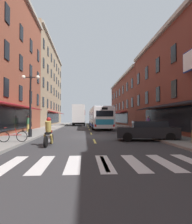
# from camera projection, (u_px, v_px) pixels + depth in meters

# --- Properties ---
(ground_plane) EXTENTS (34.80, 80.00, 0.10)m
(ground_plane) POSITION_uv_depth(u_px,v_px,m) (92.00, 137.00, 16.99)
(ground_plane) COLOR #333335
(lane_centre_dashes) EXTENTS (0.14, 73.90, 0.01)m
(lane_centre_dashes) POSITION_uv_depth(u_px,v_px,m) (92.00, 137.00, 16.74)
(lane_centre_dashes) COLOR #DBCC4C
(lane_centre_dashes) RESTS_ON ground
(crosswalk_near) EXTENTS (7.10, 2.80, 0.01)m
(crosswalk_near) POSITION_uv_depth(u_px,v_px,m) (104.00, 163.00, 7.02)
(crosswalk_near) COLOR silver
(crosswalk_near) RESTS_ON ground
(sidewalk_left) EXTENTS (3.00, 80.00, 0.14)m
(sidewalk_left) POSITION_uv_depth(u_px,v_px,m) (23.00, 136.00, 16.63)
(sidewalk_left) COLOR gray
(sidewalk_left) RESTS_ON ground
(sidewalk_right) EXTENTS (3.00, 80.00, 0.14)m
(sidewalk_right) POSITION_uv_depth(u_px,v_px,m) (159.00, 135.00, 17.36)
(sidewalk_right) COLOR gray
(sidewalk_right) RESTS_ON ground
(transit_bus) EXTENTS (2.80, 12.48, 3.07)m
(transit_bus) POSITION_uv_depth(u_px,v_px,m) (100.00, 118.00, 29.25)
(transit_bus) COLOR white
(transit_bus) RESTS_ON ground
(box_truck) EXTENTS (2.53, 6.72, 4.16)m
(box_truck) POSITION_uv_depth(u_px,v_px,m) (79.00, 115.00, 39.87)
(box_truck) COLOR white
(box_truck) RESTS_ON ground
(sedan_near) EXTENTS (1.99, 4.33, 1.38)m
(sedan_near) POSITION_uv_depth(u_px,v_px,m) (80.00, 121.00, 48.49)
(sedan_near) COLOR black
(sedan_near) RESTS_ON ground
(sedan_mid) EXTENTS (4.44, 2.44, 1.38)m
(sedan_mid) POSITION_uv_depth(u_px,v_px,m) (147.00, 130.00, 13.93)
(sedan_mid) COLOR black
(sedan_mid) RESTS_ON ground
(motorcycle_rider) EXTENTS (0.62, 2.07, 1.66)m
(motorcycle_rider) POSITION_uv_depth(u_px,v_px,m) (49.00, 134.00, 11.35)
(motorcycle_rider) COLOR black
(motorcycle_rider) RESTS_ON ground
(bicycle_near) EXTENTS (1.71, 0.48, 0.91)m
(bicycle_near) POSITION_uv_depth(u_px,v_px,m) (13.00, 136.00, 11.95)
(bicycle_near) COLOR black
(bicycle_near) RESTS_ON sidewalk_left
(pedestrian_near) EXTENTS (0.53, 0.42, 1.70)m
(pedestrian_near) POSITION_uv_depth(u_px,v_px,m) (28.00, 123.00, 20.82)
(pedestrian_near) COLOR #B29947
(pedestrian_near) RESTS_ON sidewalk_left
(pedestrian_far) EXTENTS (0.36, 0.36, 1.65)m
(pedestrian_far) POSITION_uv_depth(u_px,v_px,m) (148.00, 124.00, 20.56)
(pedestrian_far) COLOR navy
(pedestrian_far) RESTS_ON sidewalk_right
(street_lamp_twin) EXTENTS (1.42, 0.32, 4.82)m
(street_lamp_twin) POSITION_uv_depth(u_px,v_px,m) (30.00, 102.00, 15.22)
(street_lamp_twin) COLOR black
(street_lamp_twin) RESTS_ON sidewalk_left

